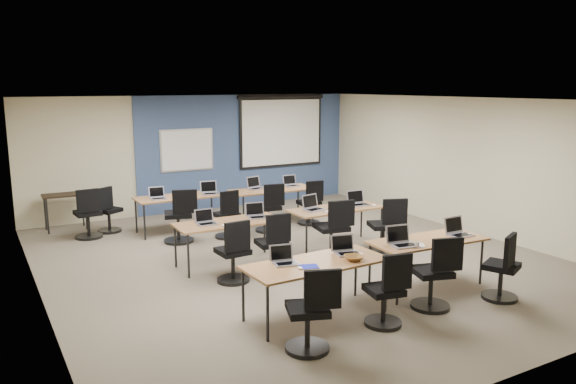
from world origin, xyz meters
TOP-DOWN VIEW (x-y plane):
  - floor at (0.00, 0.00)m, footprint 8.00×9.00m
  - ceiling at (0.00, 0.00)m, footprint 8.00×9.00m
  - wall_back at (0.00, 4.50)m, footprint 8.00×0.04m
  - wall_front at (0.00, -4.50)m, footprint 8.00×0.04m
  - wall_left at (-4.00, 0.00)m, footprint 0.04×9.00m
  - wall_right at (4.00, 0.00)m, footprint 0.04×9.00m
  - blue_accent_panel at (1.25, 4.47)m, footprint 5.50×0.04m
  - whiteboard at (-0.30, 4.43)m, footprint 1.28×0.03m
  - projector_screen at (2.20, 4.41)m, footprint 2.40×0.10m
  - training_table_front_left at (-1.00, -2.21)m, footprint 1.87×0.78m
  - training_table_front_right at (0.98, -2.13)m, footprint 1.74×0.73m
  - training_table_mid_left at (-1.10, 0.30)m, footprint 1.76×0.73m
  - training_table_mid_right at (1.03, 0.28)m, footprint 1.76×0.73m
  - training_table_back_left at (-1.08, 2.77)m, footprint 1.75×0.73m
  - training_table_back_right at (0.91, 2.52)m, footprint 1.80×0.75m
  - laptop_0 at (-1.38, -2.06)m, footprint 0.30×0.26m
  - mouse_0 at (-1.31, -2.34)m, footprint 0.06×0.10m
  - task_chair_0 at (-1.57, -3.00)m, footprint 0.53×0.51m
  - laptop_1 at (-0.46, -2.10)m, footprint 0.32×0.27m
  - mouse_1 at (-0.32, -2.25)m, footprint 0.08×0.11m
  - task_chair_1 at (-0.40, -2.90)m, footprint 0.47×0.47m
  - laptop_2 at (0.46, -2.17)m, footprint 0.36×0.31m
  - mouse_2 at (0.70, -2.30)m, footprint 0.07×0.10m
  - task_chair_2 at (0.50, -2.78)m, footprint 0.54×0.52m
  - laptop_3 at (1.54, -2.17)m, footprint 0.35×0.30m
  - mouse_3 at (1.69, -2.26)m, footprint 0.08×0.11m
  - task_chair_3 at (1.54, -3.03)m, footprint 0.53×0.49m
  - laptop_4 at (-1.48, 0.34)m, footprint 0.31×0.26m
  - mouse_4 at (-1.28, 0.06)m, footprint 0.07×0.11m
  - task_chair_4 at (-1.38, -0.54)m, footprint 0.50×0.50m
  - laptop_5 at (-0.56, 0.34)m, footprint 0.33×0.28m
  - mouse_5 at (-0.40, 0.16)m, footprint 0.06×0.09m
  - task_chair_5 at (-0.66, -0.42)m, footprint 0.49×0.49m
  - laptop_6 at (0.58, 0.37)m, footprint 0.35×0.30m
  - mouse_6 at (0.69, 0.08)m, footprint 0.07×0.10m
  - task_chair_6 at (0.57, -0.31)m, footprint 0.58×0.58m
  - laptop_7 at (1.54, 0.30)m, footprint 0.35×0.30m
  - mouse_7 at (1.75, 0.09)m, footprint 0.07×0.10m
  - task_chair_7 at (1.53, -0.54)m, footprint 0.56×0.54m
  - laptop_8 at (-1.54, 2.72)m, footprint 0.30×0.26m
  - mouse_8 at (-1.23, 2.53)m, footprint 0.07×0.10m
  - task_chair_8 at (-1.36, 1.97)m, footprint 0.58×0.56m
  - laptop_9 at (-0.45, 2.68)m, footprint 0.34×0.29m
  - mouse_9 at (-0.35, 2.58)m, footprint 0.07×0.11m
  - task_chair_9 at (-0.46, 1.80)m, footprint 0.47×0.47m
  - laptop_10 at (0.61, 2.73)m, footprint 0.34×0.29m
  - mouse_10 at (0.80, 2.58)m, footprint 0.09×0.11m
  - task_chair_10 at (0.48, 1.84)m, footprint 0.52×0.52m
  - laptop_11 at (1.45, 2.63)m, footprint 0.31×0.27m
  - mouse_11 at (1.77, 2.43)m, footprint 0.06×0.09m
  - task_chair_11 at (1.52, 1.93)m, footprint 0.48×0.48m
  - blue_mousepad at (-1.18, -2.32)m, footprint 0.28×0.25m
  - snack_bowl at (-0.53, -2.38)m, footprint 0.35×0.35m
  - snack_plate at (0.62, -2.32)m, footprint 0.21×0.21m
  - coffee_cup at (0.56, -2.36)m, footprint 0.06×0.06m
  - utility_table at (-3.08, 4.04)m, footprint 0.86×0.48m
  - spare_chair_a at (-2.38, 3.39)m, footprint 0.51×0.46m
  - spare_chair_b at (-2.80, 3.13)m, footprint 0.52×0.52m

SIDE VIEW (x-z plane):
  - floor at x=0.00m, z-range -0.01..0.01m
  - spare_chair_a at x=-2.38m, z-range -0.09..0.86m
  - task_chair_1 at x=-0.40m, z-range -0.09..0.87m
  - task_chair_9 at x=-0.46m, z-range -0.09..0.87m
  - task_chair_11 at x=1.52m, z-range -0.09..0.88m
  - task_chair_3 at x=1.54m, z-range -0.09..0.89m
  - task_chair_5 at x=-0.66m, z-range -0.09..0.89m
  - task_chair_4 at x=-1.38m, z-range -0.09..0.89m
  - task_chair_0 at x=-1.57m, z-range -0.09..0.90m
  - spare_chair_b at x=-2.80m, z-range -0.09..0.91m
  - task_chair_10 at x=0.48m, z-range -0.09..0.91m
  - task_chair_2 at x=0.50m, z-range -0.09..0.92m
  - task_chair_7 at x=1.53m, z-range -0.09..0.93m
  - task_chair_8 at x=-1.36m, z-range -0.09..0.95m
  - task_chair_6 at x=0.57m, z-range -0.09..0.96m
  - utility_table at x=-3.08m, z-range 0.27..1.02m
  - training_table_front_right at x=0.98m, z-range 0.32..1.05m
  - training_table_back_left at x=-1.08m, z-range 0.32..1.05m
  - training_table_mid_left at x=-1.10m, z-range 0.32..1.05m
  - training_table_mid_right at x=1.03m, z-range 0.32..1.05m
  - training_table_back_right at x=0.91m, z-range 0.32..1.05m
  - training_table_front_left at x=-1.00m, z-range 0.32..1.05m
  - blue_mousepad at x=-1.18m, z-range 0.73..0.74m
  - snack_plate at x=0.62m, z-range 0.73..0.74m
  - mouse_6 at x=0.69m, z-range 0.73..0.76m
  - mouse_5 at x=-0.40m, z-range 0.73..0.76m
  - mouse_11 at x=1.77m, z-range 0.73..0.76m
  - mouse_0 at x=-1.31m, z-range 0.73..0.76m
  - mouse_3 at x=1.69m, z-range 0.73..0.76m
  - mouse_2 at x=0.70m, z-range 0.73..0.76m
  - mouse_9 at x=-0.35m, z-range 0.72..0.76m
  - mouse_1 at x=-0.32m, z-range 0.72..0.76m
  - mouse_8 at x=-1.23m, z-range 0.72..0.76m
  - mouse_10 at x=0.80m, z-range 0.72..0.76m
  - mouse_7 at x=1.75m, z-range 0.72..0.76m
  - mouse_4 at x=-1.28m, z-range 0.72..0.76m
  - snack_bowl at x=-0.53m, z-range 0.73..0.80m
  - coffee_cup at x=0.56m, z-range 0.74..0.79m
  - laptop_0 at x=-1.38m, z-range 0.67..0.90m
  - laptop_8 at x=-1.54m, z-range 0.67..0.91m
  - laptop_4 at x=-1.48m, z-range 0.67..0.91m
  - laptop_11 at x=1.45m, z-range 0.67..0.91m
  - laptop_1 at x=-0.46m, z-range 0.67..0.91m
  - laptop_5 at x=-0.56m, z-range 0.67..0.92m
  - laptop_10 at x=0.61m, z-range 0.66..0.92m
  - laptop_9 at x=-0.45m, z-range 0.66..0.92m
  - laptop_7 at x=1.54m, z-range 0.66..0.93m
  - laptop_3 at x=1.54m, z-range 0.66..0.93m
  - laptop_6 at x=0.58m, z-range 0.66..0.93m
  - laptop_2 at x=0.46m, z-range 0.66..0.93m
  - wall_back at x=0.00m, z-range 0.00..2.70m
  - wall_front at x=0.00m, z-range 0.00..2.70m
  - wall_left at x=-4.00m, z-range 0.00..2.70m
  - wall_right at x=4.00m, z-range 0.00..2.70m
  - blue_accent_panel at x=1.25m, z-range 0.00..2.70m
  - whiteboard at x=-0.30m, z-range 0.96..1.94m
  - projector_screen at x=2.20m, z-range 0.98..2.80m
  - ceiling at x=0.00m, z-range 2.69..2.71m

